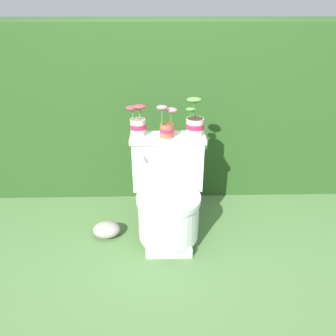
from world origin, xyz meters
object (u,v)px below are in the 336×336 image
object	(u,v)px
potted_plant_left	(138,122)
garden_stone	(107,230)
toilet	(168,198)
potted_plant_middle	(195,122)
potted_plant_midleft	(167,126)

from	to	relation	value
potted_plant_left	garden_stone	xyz separation A→B (m)	(-0.24, -0.16, -0.74)
garden_stone	toilet	bearing A→B (deg)	-0.77
potted_plant_middle	potted_plant_left	bearing A→B (deg)	179.39
toilet	potted_plant_left	distance (m)	0.54
potted_plant_left	potted_plant_middle	size ratio (longest dim) A/B	0.85
toilet	potted_plant_midleft	distance (m)	0.48
toilet	potted_plant_middle	xyz separation A→B (m)	(0.18, 0.16, 0.47)
potted_plant_midleft	garden_stone	size ratio (longest dim) A/B	1.12
potted_plant_middle	garden_stone	bearing A→B (deg)	-165.44
toilet	garden_stone	bearing A→B (deg)	179.23
potted_plant_left	potted_plant_middle	world-z (taller)	potted_plant_middle
potted_plant_middle	potted_plant_midleft	bearing A→B (deg)	-168.08
potted_plant_left	potted_plant_middle	bearing A→B (deg)	-0.61
potted_plant_midleft	potted_plant_middle	world-z (taller)	potted_plant_middle
toilet	potted_plant_middle	size ratio (longest dim) A/B	2.87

